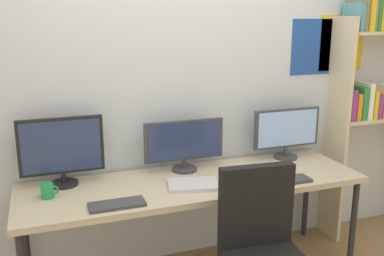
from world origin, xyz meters
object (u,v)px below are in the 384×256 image
object	(u,v)px
bookshelf	(375,83)
monitor_left	(62,149)
coffee_mug	(48,191)
computer_mouse	(244,182)
monitor_right	(287,131)
keyboard_right	(286,181)
laptop_closed	(193,184)
monitor_center	(184,143)
desk	(195,187)
keyboard_left	(117,204)

from	to	relation	value
bookshelf	monitor_left	world-z (taller)	bookshelf
coffee_mug	computer_mouse	bearing A→B (deg)	-9.73
monitor_right	coffee_mug	bearing A→B (deg)	-173.98
monitor_left	coffee_mug	size ratio (longest dim) A/B	5.00
keyboard_right	laptop_closed	size ratio (longest dim) A/B	1.05
monitor_center	monitor_left	bearing A→B (deg)	180.00
monitor_left	keyboard_right	xyz separation A→B (m)	(1.38, -0.44, -0.23)
monitor_left	keyboard_right	bearing A→B (deg)	-17.71
monitor_left	monitor_right	distance (m)	1.65
desk	monitor_right	size ratio (longest dim) A/B	4.22
monitor_right	keyboard_right	bearing A→B (deg)	-120.93
laptop_closed	coffee_mug	bearing A→B (deg)	-174.91
keyboard_left	desk	bearing A→B (deg)	22.33
keyboard_left	keyboard_right	world-z (taller)	same
keyboard_left	computer_mouse	bearing A→B (deg)	3.38
monitor_right	laptop_closed	size ratio (longest dim) A/B	1.69
computer_mouse	coffee_mug	xyz separation A→B (m)	(-1.21, 0.21, 0.03)
desk	coffee_mug	bearing A→B (deg)	178.33
monitor_center	computer_mouse	world-z (taller)	monitor_center
keyboard_left	monitor_right	bearing A→B (deg)	17.71
bookshelf	laptop_closed	distance (m)	1.79
monitor_left	computer_mouse	size ratio (longest dim) A/B	5.53
desk	monitor_right	distance (m)	0.89
monitor_center	bookshelf	bearing A→B (deg)	0.63
bookshelf	keyboard_left	distance (m)	2.31
keyboard_left	computer_mouse	size ratio (longest dim) A/B	3.38
laptop_closed	bookshelf	bearing A→B (deg)	23.56
monitor_right	computer_mouse	xyz separation A→B (m)	(-0.55, -0.39, -0.20)
keyboard_right	bookshelf	bearing A→B (deg)	23.14
coffee_mug	monitor_right	bearing A→B (deg)	6.02
monitor_center	computer_mouse	xyz separation A→B (m)	(0.28, -0.39, -0.18)
monitor_left	monitor_center	xyz separation A→B (m)	(0.82, -0.00, -0.04)
keyboard_right	coffee_mug	xyz separation A→B (m)	(-1.49, 0.26, 0.04)
bookshelf	keyboard_left	world-z (taller)	bookshelf
desk	monitor_left	xyz separation A→B (m)	(-0.82, 0.21, 0.29)
monitor_center	keyboard_left	bearing A→B (deg)	-141.70
coffee_mug	keyboard_right	bearing A→B (deg)	-9.79
monitor_right	laptop_closed	xyz separation A→B (m)	(-0.87, -0.30, -0.20)
bookshelf	laptop_closed	bearing A→B (deg)	-169.17
desk	monitor_left	distance (m)	0.90
desk	keyboard_right	size ratio (longest dim) A/B	6.80
monitor_left	laptop_closed	world-z (taller)	monitor_left
bookshelf	desk	bearing A→B (deg)	-171.99
keyboard_right	coffee_mug	size ratio (longest dim) A/B	3.18
monitor_left	monitor_center	bearing A→B (deg)	-0.00
monitor_left	computer_mouse	distance (m)	1.19
laptop_closed	monitor_right	bearing A→B (deg)	31.98
monitor_left	monitor_center	size ratio (longest dim) A/B	0.93
bookshelf	computer_mouse	distance (m)	1.51
bookshelf	monitor_center	bearing A→B (deg)	-179.37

